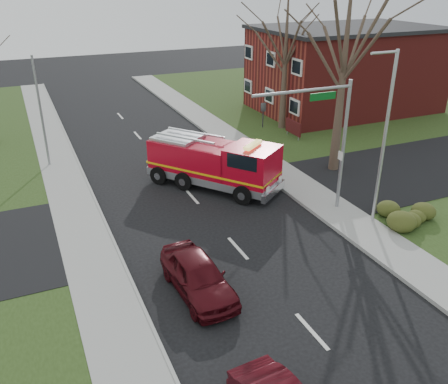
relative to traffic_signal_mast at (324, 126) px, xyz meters
name	(u,v)px	position (x,y,z in m)	size (l,w,h in m)	color
ground	(238,248)	(-5.21, -1.50, -4.71)	(120.00, 120.00, 0.00)	black
sidewalk_right	(350,221)	(0.99, -1.50, -4.63)	(2.40, 80.00, 0.15)	#9D9E98
sidewalk_left	(99,279)	(-11.41, -1.50, -4.63)	(2.40, 80.00, 0.15)	#9D9E98
brick_building	(345,69)	(13.79, 16.50, -1.05)	(15.40, 10.40, 7.25)	maroon
health_center_sign	(293,128)	(5.29, 11.00, -3.83)	(0.12, 2.00, 1.40)	#410F11
hedge_corner	(409,210)	(3.79, -2.50, -4.13)	(2.80, 2.00, 0.90)	#374017
bare_tree_near	(345,49)	(4.29, 4.50, 2.71)	(6.00, 6.00, 12.00)	#392A21
bare_tree_far	(286,45)	(5.79, 13.50, 1.78)	(5.25, 5.25, 10.50)	#392A21
traffic_signal_mast	(324,126)	(0.00, 0.00, 0.00)	(5.29, 0.18, 6.80)	gray
streetlight_pole	(384,136)	(1.93, -2.00, -0.16)	(1.48, 0.16, 8.40)	#B7BABF
utility_pole_far	(41,113)	(-12.01, 12.50, -1.21)	(0.14, 0.14, 7.00)	gray
fire_engine	(215,164)	(-3.49, 5.26, -3.32)	(6.59, 7.61, 3.05)	#AB071A
parked_car_maroon	(198,276)	(-8.01, -3.80, -3.94)	(1.81, 4.49, 1.53)	#440A10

